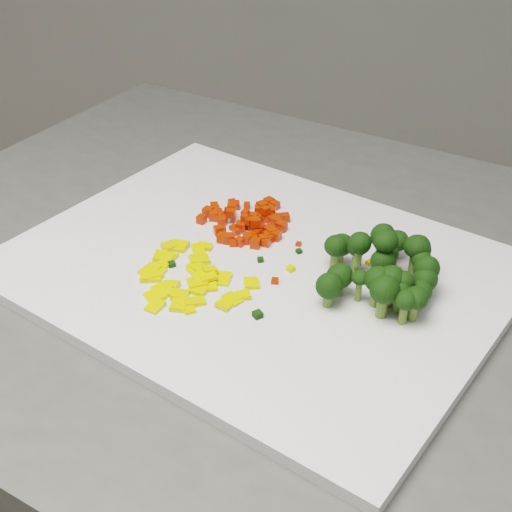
% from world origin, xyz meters
% --- Properties ---
extents(cutting_board, '(0.61, 0.56, 0.01)m').
position_xyz_m(cutting_board, '(-0.32, 0.32, 0.91)').
color(cutting_board, white).
rests_on(cutting_board, counter_block).
extents(carrot_pile, '(0.11, 0.11, 0.03)m').
position_xyz_m(carrot_pile, '(-0.34, 0.40, 0.93)').
color(carrot_pile, red).
rests_on(carrot_pile, cutting_board).
extents(pepper_pile, '(0.13, 0.13, 0.02)m').
position_xyz_m(pepper_pile, '(-0.37, 0.29, 0.92)').
color(pepper_pile, yellow).
rests_on(pepper_pile, cutting_board).
extents(broccoli_pile, '(0.13, 0.13, 0.06)m').
position_xyz_m(broccoli_pile, '(-0.20, 0.30, 0.94)').
color(broccoli_pile, black).
rests_on(broccoli_pile, cutting_board).
extents(carrot_cube_0, '(0.01, 0.01, 0.01)m').
position_xyz_m(carrot_cube_0, '(-0.38, 0.40, 0.92)').
color(carrot_cube_0, red).
rests_on(carrot_cube_0, carrot_pile).
extents(carrot_cube_1, '(0.01, 0.01, 0.01)m').
position_xyz_m(carrot_cube_1, '(-0.36, 0.43, 0.92)').
color(carrot_cube_1, red).
rests_on(carrot_cube_1, carrot_pile).
extents(carrot_cube_2, '(0.01, 0.01, 0.01)m').
position_xyz_m(carrot_cube_2, '(-0.32, 0.38, 0.92)').
color(carrot_cube_2, red).
rests_on(carrot_cube_2, carrot_pile).
extents(carrot_cube_3, '(0.01, 0.01, 0.01)m').
position_xyz_m(carrot_cube_3, '(-0.33, 0.39, 0.93)').
color(carrot_cube_3, red).
rests_on(carrot_cube_3, carrot_pile).
extents(carrot_cube_4, '(0.01, 0.01, 0.01)m').
position_xyz_m(carrot_cube_4, '(-0.33, 0.40, 0.92)').
color(carrot_cube_4, red).
rests_on(carrot_cube_4, carrot_pile).
extents(carrot_cube_5, '(0.01, 0.01, 0.01)m').
position_xyz_m(carrot_cube_5, '(-0.30, 0.39, 0.92)').
color(carrot_cube_5, red).
rests_on(carrot_cube_5, carrot_pile).
extents(carrot_cube_6, '(0.01, 0.01, 0.01)m').
position_xyz_m(carrot_cube_6, '(-0.31, 0.38, 0.92)').
color(carrot_cube_6, red).
rests_on(carrot_cube_6, carrot_pile).
extents(carrot_cube_7, '(0.01, 0.01, 0.01)m').
position_xyz_m(carrot_cube_7, '(-0.39, 0.39, 0.92)').
color(carrot_cube_7, red).
rests_on(carrot_cube_7, carrot_pile).
extents(carrot_cube_8, '(0.01, 0.01, 0.01)m').
position_xyz_m(carrot_cube_8, '(-0.33, 0.41, 0.93)').
color(carrot_cube_8, red).
rests_on(carrot_cube_8, carrot_pile).
extents(carrot_cube_9, '(0.01, 0.01, 0.01)m').
position_xyz_m(carrot_cube_9, '(-0.32, 0.42, 0.92)').
color(carrot_cube_9, red).
rests_on(carrot_cube_9, carrot_pile).
extents(carrot_cube_10, '(0.01, 0.01, 0.01)m').
position_xyz_m(carrot_cube_10, '(-0.31, 0.44, 0.92)').
color(carrot_cube_10, red).
rests_on(carrot_cube_10, carrot_pile).
extents(carrot_cube_11, '(0.01, 0.01, 0.01)m').
position_xyz_m(carrot_cube_11, '(-0.30, 0.39, 0.92)').
color(carrot_cube_11, red).
rests_on(carrot_cube_11, carrot_pile).
extents(carrot_cube_12, '(0.01, 0.01, 0.01)m').
position_xyz_m(carrot_cube_12, '(-0.33, 0.37, 0.92)').
color(carrot_cube_12, red).
rests_on(carrot_cube_12, carrot_pile).
extents(carrot_cube_13, '(0.01, 0.01, 0.01)m').
position_xyz_m(carrot_cube_13, '(-0.37, 0.39, 0.92)').
color(carrot_cube_13, red).
rests_on(carrot_cube_13, carrot_pile).
extents(carrot_cube_14, '(0.01, 0.01, 0.01)m').
position_xyz_m(carrot_cube_14, '(-0.32, 0.41, 0.92)').
color(carrot_cube_14, red).
rests_on(carrot_cube_14, carrot_pile).
extents(carrot_cube_15, '(0.01, 0.01, 0.01)m').
position_xyz_m(carrot_cube_15, '(-0.34, 0.38, 0.92)').
color(carrot_cube_15, red).
rests_on(carrot_cube_15, carrot_pile).
extents(carrot_cube_16, '(0.01, 0.01, 0.01)m').
position_xyz_m(carrot_cube_16, '(-0.33, 0.38, 0.93)').
color(carrot_cube_16, red).
rests_on(carrot_cube_16, carrot_pile).
extents(carrot_cube_17, '(0.01, 0.01, 0.01)m').
position_xyz_m(carrot_cube_17, '(-0.34, 0.35, 0.92)').
color(carrot_cube_17, red).
rests_on(carrot_cube_17, carrot_pile).
extents(carrot_cube_18, '(0.01, 0.01, 0.01)m').
position_xyz_m(carrot_cube_18, '(-0.33, 0.42, 0.93)').
color(carrot_cube_18, red).
rests_on(carrot_cube_18, carrot_pile).
extents(carrot_cube_19, '(0.01, 0.01, 0.01)m').
position_xyz_m(carrot_cube_19, '(-0.30, 0.37, 0.92)').
color(carrot_cube_19, red).
rests_on(carrot_cube_19, carrot_pile).
extents(carrot_cube_20, '(0.01, 0.01, 0.01)m').
position_xyz_m(carrot_cube_20, '(-0.32, 0.36, 0.92)').
color(carrot_cube_20, red).
rests_on(carrot_cube_20, carrot_pile).
extents(carrot_cube_21, '(0.01, 0.01, 0.01)m').
position_xyz_m(carrot_cube_21, '(-0.32, 0.43, 0.92)').
color(carrot_cube_21, red).
rests_on(carrot_cube_21, carrot_pile).
extents(carrot_cube_22, '(0.01, 0.01, 0.01)m').
position_xyz_m(carrot_cube_22, '(-0.35, 0.37, 0.92)').
color(carrot_cube_22, red).
rests_on(carrot_cube_22, carrot_pile).
extents(carrot_cube_23, '(0.01, 0.01, 0.01)m').
position_xyz_m(carrot_cube_23, '(-0.33, 0.36, 0.92)').
color(carrot_cube_23, red).
rests_on(carrot_cube_23, carrot_pile).
extents(carrot_cube_24, '(0.01, 0.01, 0.01)m').
position_xyz_m(carrot_cube_24, '(-0.31, 0.37, 0.92)').
color(carrot_cube_24, red).
rests_on(carrot_cube_24, carrot_pile).
extents(carrot_cube_25, '(0.01, 0.01, 0.01)m').
position_xyz_m(carrot_cube_25, '(-0.33, 0.40, 0.92)').
color(carrot_cube_25, red).
rests_on(carrot_cube_25, carrot_pile).
extents(carrot_cube_26, '(0.01, 0.01, 0.01)m').
position_xyz_m(carrot_cube_26, '(-0.32, 0.41, 0.93)').
color(carrot_cube_26, red).
rests_on(carrot_cube_26, carrot_pile).
extents(carrot_cube_27, '(0.01, 0.01, 0.01)m').
position_xyz_m(carrot_cube_27, '(-0.35, 0.36, 0.92)').
color(carrot_cube_27, red).
rests_on(carrot_cube_27, carrot_pile).
extents(carrot_cube_28, '(0.01, 0.01, 0.01)m').
position_xyz_m(carrot_cube_28, '(-0.39, 0.41, 0.92)').
color(carrot_cube_28, red).
rests_on(carrot_cube_28, carrot_pile).
extents(carrot_cube_29, '(0.01, 0.01, 0.01)m').
position_xyz_m(carrot_cube_29, '(-0.33, 0.39, 0.92)').
color(carrot_cube_29, red).
rests_on(carrot_cube_29, carrot_pile).
extents(carrot_cube_30, '(0.01, 0.01, 0.01)m').
position_xyz_m(carrot_cube_30, '(-0.32, 0.44, 0.92)').
color(carrot_cube_30, red).
rests_on(carrot_cube_30, carrot_pile).
extents(carrot_cube_31, '(0.01, 0.01, 0.01)m').
position_xyz_m(carrot_cube_31, '(-0.34, 0.40, 0.93)').
color(carrot_cube_31, red).
rests_on(carrot_cube_31, carrot_pile).
extents(carrot_cube_32, '(0.01, 0.01, 0.01)m').
position_xyz_m(carrot_cube_32, '(-0.30, 0.41, 0.92)').
color(carrot_cube_32, red).
rests_on(carrot_cube_32, carrot_pile).
extents(carrot_cube_33, '(0.01, 0.01, 0.01)m').
position_xyz_m(carrot_cube_33, '(-0.37, 0.40, 0.92)').
color(carrot_cube_33, red).
rests_on(carrot_cube_33, carrot_pile).
extents(carrot_cube_34, '(0.01, 0.01, 0.01)m').
position_xyz_m(carrot_cube_34, '(-0.31, 0.37, 0.92)').
color(carrot_cube_34, red).
rests_on(carrot_cube_34, carrot_pile).
extents(carrot_cube_35, '(0.01, 0.01, 0.01)m').
position_xyz_m(carrot_cube_35, '(-0.35, 0.36, 0.92)').
color(carrot_cube_35, red).
rests_on(carrot_cube_35, carrot_pile).
extents(carrot_cube_36, '(0.01, 0.01, 0.01)m').
position_xyz_m(carrot_cube_36, '(-0.36, 0.36, 0.92)').
color(carrot_cube_36, red).
rests_on(carrot_cube_36, carrot_pile).
extents(carrot_cube_37, '(0.01, 0.01, 0.01)m').
position_xyz_m(carrot_cube_37, '(-0.31, 0.36, 0.92)').
color(carrot_cube_37, red).
rests_on(carrot_cube_37, carrot_pile).
extents(carrot_cube_38, '(0.01, 0.01, 0.01)m').
position_xyz_m(carrot_cube_38, '(-0.35, 0.43, 0.92)').
color(carrot_cube_38, red).
rests_on(carrot_cube_38, carrot_pile).
extents(carrot_cube_39, '(0.01, 0.01, 0.01)m').
position_xyz_m(carrot_cube_39, '(-0.30, 0.40, 0.92)').
color(carrot_cube_39, red).
rests_on(carrot_cube_39, carrot_pile).
extents(carrot_cube_40, '(0.01, 0.01, 0.01)m').
position_xyz_m(carrot_cube_40, '(-0.38, 0.41, 0.92)').
color(carrot_cube_40, red).
rests_on(carrot_cube_40, carrot_pile).
extents(carrot_cube_41, '(0.01, 0.01, 0.01)m').
position_xyz_m(carrot_cube_41, '(-0.34, 0.41, 0.92)').
color(carrot_cube_41, red).
rests_on(carrot_cube_41, carrot_pile).
extents(carrot_cube_42, '(0.01, 0.01, 0.01)m').
position_xyz_m(carrot_cube_42, '(-0.38, 0.42, 0.92)').
color(carrot_cube_42, red).
rests_on(carrot_cube_42, carrot_pile).
extents(carrot_cube_43, '(0.02, 0.02, 0.01)m').
position_xyz_m(carrot_cube_43, '(-0.33, 0.40, 0.92)').
color(carrot_cube_43, red).
rests_on(carrot_cube_43, carrot_pile).
extents(carrot_cube_44, '(0.01, 0.01, 0.01)m').
position_xyz_m(carrot_cube_44, '(-0.37, 0.41, 0.92)').
color(carrot_cube_44, red).
rests_on(carrot_cube_44, carrot_pile).
extents(carrot_cube_45, '(0.01, 0.01, 0.01)m').
position_xyz_m(carrot_cube_45, '(-0.36, 0.37, 0.92)').
color(carrot_cube_45, red).
rests_on(carrot_cube_45, carrot_pile).
extents(carrot_cube_46, '(0.01, 0.01, 0.01)m').
position_xyz_m(carrot_cube_46, '(-0.36, 0.41, 0.93)').
color(carrot_cube_46, red).
rests_on(carrot_cube_46, carrot_pile).
extents(carrot_cube_47, '(0.01, 0.01, 0.01)m').
position_xyz_m(carrot_cube_47, '(-0.34, 0.41, 0.92)').
color(carrot_cube_47, red).
rests_on(carrot_cube_47, carrot_pile).
extents(carrot_cube_48, '(0.01, 0.01, 0.01)m').
position_xyz_m(carrot_cube_48, '(-0.31, 0.40, 0.92)').
color(carrot_cube_48, red).
rests_on(carrot_cube_48, carrot_pile).
extents(carrot_cube_49, '(0.01, 0.01, 0.01)m').
position_xyz_m(carrot_cube_49, '(-0.32, 0.41, 0.92)').
color(carrot_cube_49, red).
rests_on(carrot_cube_49, carrot_pile).
extents(carrot_cube_50, '(0.01, 0.01, 0.01)m').
position_xyz_m(carrot_cube_50, '(-0.32, 0.44, 0.92)').
color(carrot_cube_50, red).
rests_on(carrot_cube_50, carrot_pile).
extents(carrot_cube_51, '(0.01, 0.01, 0.01)m').
position_xyz_m(carrot_cube_51, '(-0.32, 0.41, 0.92)').
color(carrot_cube_51, red).
rests_on(carrot_cube_51, carrot_pile).
extents(carrot_cube_52, '(0.01, 0.01, 0.01)m').
position_xyz_m(carrot_cube_52, '(-0.36, 0.40, 0.92)').
color(carrot_cube_52, red).
rests_on(carrot_cube_52, carrot_pile).
extents(carrot_cube_53, '(0.01, 0.01, 0.01)m').
position_xyz_m(carrot_cube_53, '(-0.31, 0.37, 0.92)').
color(carrot_cube_53, red).
rests_on(carrot_cube_53, carrot_pile).
extents(carrot_cube_54, '(0.01, 0.01, 0.01)m').
position_xyz_m(carrot_cube_54, '(-0.36, 0.40, 0.93)').
color(carrot_cube_54, red).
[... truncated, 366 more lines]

